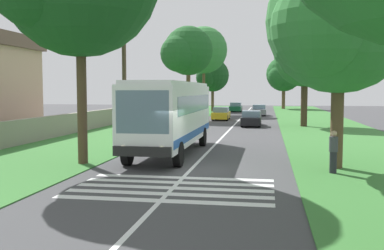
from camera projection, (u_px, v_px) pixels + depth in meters
ground at (191, 169)px, 18.79m from camera, size 160.00×160.00×0.00m
grass_verge_left at (120, 133)px, 34.89m from camera, size 120.00×8.00×0.04m
grass_verge_right at (339, 136)px, 32.16m from camera, size 120.00×8.00×0.04m
centre_line at (225, 135)px, 33.53m from camera, size 110.00×0.16×0.01m
coach_bus at (171, 113)px, 23.33m from camera, size 11.16×2.62×3.73m
zebra_crossing at (173, 188)px, 15.24m from camera, size 4.05×6.80×0.01m
trailing_car_0 at (251, 119)px, 41.30m from camera, size 4.30×1.78×1.43m
trailing_car_1 at (221, 114)px, 50.02m from camera, size 4.30×1.78×1.43m
trailing_car_2 at (259, 110)px, 58.41m from camera, size 4.30×1.78×1.43m
trailing_car_3 at (236, 107)px, 68.72m from camera, size 4.30×1.78×1.43m
roadside_tree_left_0 at (212, 76)px, 68.93m from camera, size 5.88×5.04×8.08m
roadside_tree_left_1 at (203, 51)px, 60.82m from camera, size 7.45×6.36×11.87m
roadside_tree_left_3 at (186, 52)px, 50.12m from camera, size 6.67×5.61×10.45m
roadside_tree_right_0 at (335, 24)px, 18.54m from camera, size 7.06×6.06×9.19m
roadside_tree_right_2 at (283, 75)px, 78.70m from camera, size 7.37×6.12×9.17m
roadside_tree_right_3 at (304, 58)px, 40.42m from camera, size 6.49×5.51×9.09m
utility_pole at (124, 80)px, 25.23m from camera, size 0.24×1.40×7.40m
roadside_wall at (102, 118)px, 40.31m from camera, size 70.00×0.40×1.52m
pedestrian at (333, 151)px, 17.72m from camera, size 0.34×0.34×1.69m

